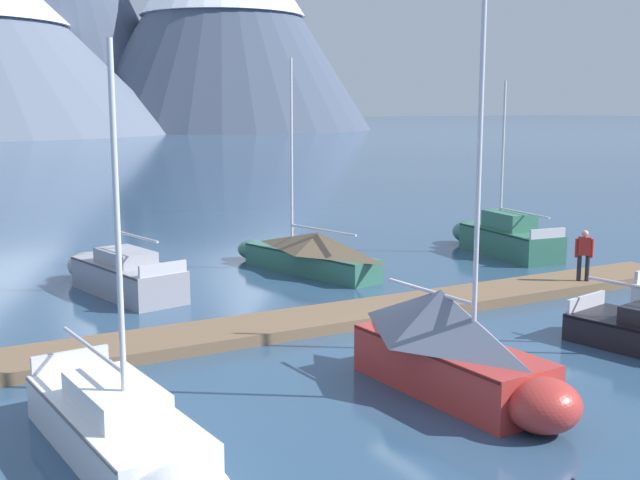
{
  "coord_description": "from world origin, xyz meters",
  "views": [
    {
      "loc": [
        -11.26,
        -15.03,
        6.02
      ],
      "look_at": [
        0.0,
        6.0,
        2.0
      ],
      "focal_mm": 45.09,
      "sensor_mm": 36.0,
      "label": 1
    }
  ],
  "objects_px": {
    "sailboat_mid_dock_port": "(119,273)",
    "sailboat_last_slip": "(501,237)",
    "sailboat_second_berth": "(125,433)",
    "sailboat_mid_dock_starboard": "(455,347)",
    "sailboat_far_berth": "(307,252)",
    "person_on_dock": "(584,252)"
  },
  "relations": [
    {
      "from": "sailboat_second_berth",
      "to": "sailboat_mid_dock_starboard",
      "type": "distance_m",
      "value": 6.98
    },
    {
      "from": "sailboat_mid_dock_starboard",
      "to": "sailboat_far_berth",
      "type": "bearing_deg",
      "value": 76.58
    },
    {
      "from": "sailboat_last_slip",
      "to": "person_on_dock",
      "type": "relative_size",
      "value": 4.13
    },
    {
      "from": "sailboat_second_berth",
      "to": "sailboat_mid_dock_port",
      "type": "bearing_deg",
      "value": 76.18
    },
    {
      "from": "sailboat_mid_dock_port",
      "to": "sailboat_mid_dock_starboard",
      "type": "height_order",
      "value": "sailboat_mid_dock_starboard"
    },
    {
      "from": "sailboat_second_berth",
      "to": "person_on_dock",
      "type": "distance_m",
      "value": 17.67
    },
    {
      "from": "sailboat_last_slip",
      "to": "person_on_dock",
      "type": "xyz_separation_m",
      "value": [
        -2.05,
        -6.41,
        0.58
      ]
    },
    {
      "from": "sailboat_mid_dock_port",
      "to": "person_on_dock",
      "type": "bearing_deg",
      "value": -27.14
    },
    {
      "from": "sailboat_mid_dock_starboard",
      "to": "sailboat_far_berth",
      "type": "distance_m",
      "value": 12.91
    },
    {
      "from": "sailboat_mid_dock_starboard",
      "to": "sailboat_far_berth",
      "type": "relative_size",
      "value": 1.21
    },
    {
      "from": "sailboat_mid_dock_port",
      "to": "sailboat_last_slip",
      "type": "bearing_deg",
      "value": -1.92
    },
    {
      "from": "sailboat_far_berth",
      "to": "sailboat_second_berth",
      "type": "bearing_deg",
      "value": -128.37
    },
    {
      "from": "sailboat_second_berth",
      "to": "sailboat_mid_dock_starboard",
      "type": "relative_size",
      "value": 0.76
    },
    {
      "from": "sailboat_second_berth",
      "to": "sailboat_last_slip",
      "type": "height_order",
      "value": "sailboat_second_berth"
    },
    {
      "from": "sailboat_mid_dock_starboard",
      "to": "sailboat_last_slip",
      "type": "xyz_separation_m",
      "value": [
        11.76,
        12.2,
        -0.33
      ]
    },
    {
      "from": "sailboat_mid_dock_port",
      "to": "sailboat_far_berth",
      "type": "distance_m",
      "value": 6.83
    },
    {
      "from": "sailboat_last_slip",
      "to": "person_on_dock",
      "type": "height_order",
      "value": "sailboat_last_slip"
    },
    {
      "from": "sailboat_second_berth",
      "to": "sailboat_last_slip",
      "type": "distance_m",
      "value": 22.37
    },
    {
      "from": "sailboat_mid_dock_port",
      "to": "sailboat_second_berth",
      "type": "bearing_deg",
      "value": -103.82
    },
    {
      "from": "sailboat_far_berth",
      "to": "sailboat_mid_dock_starboard",
      "type": "bearing_deg",
      "value": -103.42
    },
    {
      "from": "person_on_dock",
      "to": "sailboat_mid_dock_starboard",
      "type": "bearing_deg",
      "value": -149.2
    },
    {
      "from": "sailboat_mid_dock_starboard",
      "to": "person_on_dock",
      "type": "distance_m",
      "value": 11.31
    }
  ]
}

